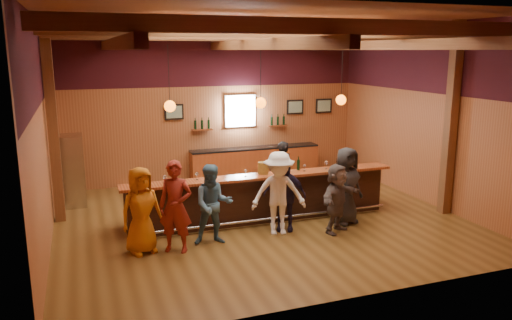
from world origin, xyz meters
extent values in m
plane|color=brown|center=(0.00, 0.00, 0.00)|extent=(9.00, 9.00, 0.00)
cube|color=#974F29|center=(0.00, 4.00, 2.25)|extent=(9.00, 0.04, 4.50)
cube|color=#974F29|center=(0.00, -4.00, 2.25)|extent=(9.00, 0.04, 4.50)
cube|color=#974F29|center=(-4.50, 0.00, 2.25)|extent=(0.04, 8.00, 4.50)
cube|color=#974F29|center=(4.50, 0.00, 2.25)|extent=(0.04, 8.00, 4.50)
cube|color=brown|center=(0.00, 0.00, 4.50)|extent=(9.00, 8.00, 0.04)
cube|color=#370F16|center=(0.00, 3.98, 3.65)|extent=(9.00, 0.01, 1.70)
cube|color=#370F16|center=(-4.48, 0.00, 3.65)|extent=(0.01, 8.00, 1.70)
cube|color=#370F16|center=(4.48, 0.00, 3.65)|extent=(0.01, 8.00, 1.70)
cube|color=brown|center=(-4.35, 1.50, 2.25)|extent=(0.22, 0.22, 4.50)
cube|color=brown|center=(4.35, -1.00, 2.25)|extent=(0.22, 0.22, 4.50)
cube|color=brown|center=(0.00, -3.00, 4.20)|extent=(8.80, 0.20, 0.25)
cube|color=brown|center=(0.00, -1.00, 4.20)|extent=(8.80, 0.20, 0.25)
cube|color=brown|center=(0.00, 1.00, 4.20)|extent=(8.80, 0.20, 0.25)
cube|color=brown|center=(0.00, 3.00, 4.20)|extent=(8.80, 0.20, 0.25)
cube|color=brown|center=(-3.00, 0.00, 3.95)|extent=(0.18, 7.80, 0.22)
cube|color=brown|center=(0.00, 0.00, 3.95)|extent=(0.18, 7.80, 0.22)
cube|color=brown|center=(3.00, 0.00, 3.95)|extent=(0.18, 7.80, 0.22)
cube|color=black|center=(0.00, 0.00, 0.53)|extent=(6.00, 0.60, 1.05)
cube|color=#8D3919|center=(0.00, -0.18, 1.08)|extent=(6.30, 0.50, 0.06)
cube|color=black|center=(0.00, 0.38, 0.93)|extent=(6.00, 0.48, 0.05)
cube|color=black|center=(0.00, 0.38, 0.45)|extent=(6.00, 0.48, 0.90)
cube|color=silver|center=(2.00, 0.38, 0.88)|extent=(0.45, 0.40, 0.14)
cube|color=silver|center=(2.50, 0.38, 0.88)|extent=(0.45, 0.40, 0.14)
cylinder|color=silver|center=(0.00, -0.42, 0.15)|extent=(6.00, 0.06, 0.06)
cube|color=#8D3919|center=(1.20, 3.72, 0.45)|extent=(4.00, 0.50, 0.90)
cube|color=black|center=(1.20, 3.72, 0.93)|extent=(4.00, 0.52, 0.05)
cube|color=silver|center=(0.80, 3.95, 2.05)|extent=(0.95, 0.08, 0.95)
cube|color=white|center=(0.80, 3.90, 2.05)|extent=(0.78, 0.01, 0.78)
cube|color=black|center=(-1.20, 3.94, 2.10)|extent=(0.55, 0.04, 0.45)
cube|color=silver|center=(-1.20, 3.92, 2.10)|extent=(0.45, 0.01, 0.35)
cube|color=black|center=(2.60, 3.94, 2.10)|extent=(0.55, 0.04, 0.45)
cube|color=silver|center=(2.60, 3.92, 2.10)|extent=(0.45, 0.01, 0.35)
cube|color=black|center=(3.60, 3.94, 2.10)|extent=(0.55, 0.04, 0.45)
cube|color=silver|center=(3.60, 3.92, 2.10)|extent=(0.45, 0.01, 0.35)
cube|color=#8D3919|center=(-0.40, 3.88, 1.55)|extent=(0.60, 0.18, 0.04)
cylinder|color=black|center=(-0.60, 3.88, 1.70)|extent=(0.07, 0.07, 0.26)
cylinder|color=black|center=(-0.40, 3.88, 1.70)|extent=(0.07, 0.07, 0.26)
cylinder|color=black|center=(-0.20, 3.88, 1.70)|extent=(0.07, 0.07, 0.26)
cube|color=#8D3919|center=(2.00, 3.88, 1.55)|extent=(0.60, 0.18, 0.04)
cylinder|color=black|center=(1.80, 3.88, 1.70)|extent=(0.07, 0.07, 0.26)
cylinder|color=black|center=(2.00, 3.88, 1.70)|extent=(0.07, 0.07, 0.26)
cylinder|color=black|center=(2.20, 3.88, 1.70)|extent=(0.07, 0.07, 0.26)
cylinder|color=black|center=(-2.00, 0.00, 3.33)|extent=(0.01, 0.01, 1.25)
sphere|color=#FF670C|center=(-2.00, 0.00, 2.70)|extent=(0.24, 0.24, 0.24)
cylinder|color=black|center=(0.00, 0.00, 3.33)|extent=(0.01, 0.01, 1.25)
sphere|color=#FF670C|center=(0.00, 0.00, 2.70)|extent=(0.24, 0.24, 0.24)
cylinder|color=black|center=(2.00, 0.00, 3.33)|extent=(0.01, 0.01, 1.25)
sphere|color=#FF670C|center=(2.00, 0.00, 2.70)|extent=(0.24, 0.24, 0.24)
cube|color=silver|center=(-4.10, 2.60, 0.90)|extent=(0.70, 0.70, 1.80)
imported|color=#C16712|center=(-2.80, -1.02, 0.85)|extent=(0.96, 0.77, 1.69)
imported|color=maroon|center=(-2.17, -1.18, 0.90)|extent=(0.78, 0.69, 1.80)
imported|color=teal|center=(-1.39, -1.04, 0.82)|extent=(0.88, 0.73, 1.64)
imported|color=white|center=(0.05, -0.97, 0.89)|extent=(1.26, 0.88, 1.78)
imported|color=#221B36|center=(0.26, -0.80, 0.78)|extent=(0.99, 0.70, 1.56)
imported|color=#5F514C|center=(1.26, -1.30, 0.75)|extent=(1.41, 1.12, 1.50)
imported|color=#28292B|center=(1.73, -0.85, 0.87)|extent=(0.97, 0.77, 1.74)
imported|color=black|center=(1.02, 1.19, 0.79)|extent=(0.59, 0.40, 1.58)
cylinder|color=brown|center=(0.03, -0.08, 1.24)|extent=(0.24, 0.24, 0.27)
cylinder|color=black|center=(0.61, -0.10, 1.24)|extent=(0.08, 0.08, 0.26)
cylinder|color=black|center=(0.61, -0.10, 1.41)|extent=(0.03, 0.03, 0.09)
cylinder|color=black|center=(0.93, -0.02, 1.23)|extent=(0.07, 0.07, 0.24)
cylinder|color=black|center=(0.93, -0.02, 1.39)|extent=(0.02, 0.02, 0.08)
cylinder|color=silver|center=(-2.55, -0.10, 1.11)|extent=(0.07, 0.07, 0.01)
cylinder|color=silver|center=(-2.55, -0.10, 1.17)|extent=(0.01, 0.01, 0.10)
sphere|color=silver|center=(-2.55, -0.10, 1.24)|extent=(0.08, 0.08, 0.08)
cylinder|color=silver|center=(-2.19, -0.19, 1.11)|extent=(0.07, 0.07, 0.01)
cylinder|color=silver|center=(-2.19, -0.19, 1.17)|extent=(0.01, 0.01, 0.10)
sphere|color=silver|center=(-2.19, -0.19, 1.25)|extent=(0.08, 0.08, 0.08)
cylinder|color=silver|center=(-1.49, -0.10, 1.11)|extent=(0.06, 0.06, 0.01)
cylinder|color=silver|center=(-1.49, -0.10, 1.16)|extent=(0.01, 0.01, 0.09)
sphere|color=silver|center=(-1.49, -0.10, 1.24)|extent=(0.07, 0.07, 0.07)
cylinder|color=silver|center=(-1.16, -0.25, 1.11)|extent=(0.06, 0.06, 0.01)
cylinder|color=silver|center=(-1.16, -0.25, 1.16)|extent=(0.01, 0.01, 0.09)
sphere|color=silver|center=(-1.16, -0.25, 1.24)|extent=(0.07, 0.07, 0.07)
cylinder|color=silver|center=(-0.41, -0.17, 1.11)|extent=(0.06, 0.06, 0.01)
cylinder|color=silver|center=(-0.41, -0.17, 1.16)|extent=(0.01, 0.01, 0.09)
sphere|color=silver|center=(-0.41, -0.17, 1.24)|extent=(0.07, 0.07, 0.07)
cylinder|color=silver|center=(1.02, -0.16, 1.11)|extent=(0.06, 0.06, 0.01)
cylinder|color=silver|center=(1.02, -0.16, 1.16)|extent=(0.01, 0.01, 0.09)
sphere|color=silver|center=(1.02, -0.16, 1.23)|extent=(0.07, 0.07, 0.07)
cylinder|color=silver|center=(1.59, -0.13, 1.11)|extent=(0.07, 0.07, 0.01)
cylinder|color=silver|center=(1.59, -0.13, 1.17)|extent=(0.01, 0.01, 0.10)
sphere|color=silver|center=(1.59, -0.13, 1.26)|extent=(0.08, 0.08, 0.08)
cylinder|color=silver|center=(1.90, -0.19, 1.11)|extent=(0.06, 0.06, 0.01)
cylinder|color=silver|center=(1.90, -0.19, 1.16)|extent=(0.01, 0.01, 0.09)
sphere|color=silver|center=(1.90, -0.19, 1.24)|extent=(0.07, 0.07, 0.07)
camera|label=1|loc=(-3.80, -10.30, 3.83)|focal=35.00mm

